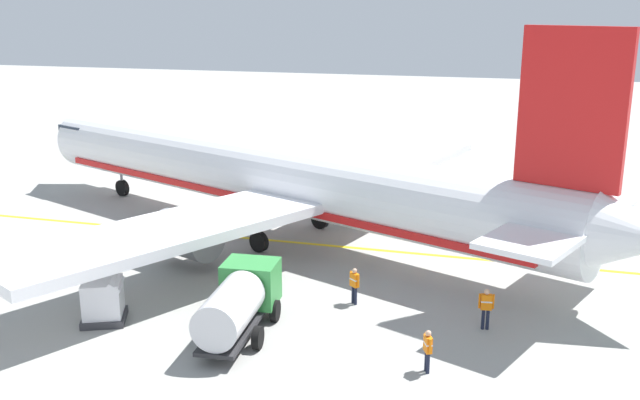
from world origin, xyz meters
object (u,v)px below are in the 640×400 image
at_px(service_truck_catering, 238,301).
at_px(cargo_container_near, 564,216).
at_px(crew_marshaller, 354,283).
at_px(crew_supervisor, 487,185).
at_px(cargo_container_mid, 104,301).
at_px(airliner_foreground, 278,178).
at_px(crew_loader_left, 486,306).
at_px(service_truck_fuel, 549,167).
at_px(crew_loader_right, 428,348).

distance_m(service_truck_catering, cargo_container_near, 21.85).
bearing_deg(crew_marshaller, crew_supervisor, -13.50).
xyz_separation_m(cargo_container_mid, crew_marshaller, (4.53, -9.55, 0.07)).
xyz_separation_m(airliner_foreground, crew_loader_left, (-9.13, -11.93, -2.36)).
xyz_separation_m(service_truck_catering, cargo_container_near, (17.53, -13.04, -0.47)).
height_order(service_truck_fuel, crew_loader_right, service_truck_fuel).
bearing_deg(cargo_container_near, cargo_container_mid, 133.60).
xyz_separation_m(airliner_foreground, crew_marshaller, (-8.09, -6.26, -2.42)).
bearing_deg(crew_marshaller, service_truck_fuel, -19.10).
xyz_separation_m(service_truck_fuel, cargo_container_near, (-11.72, -0.58, -0.27)).
relative_size(service_truck_catering, cargo_container_near, 2.80).
height_order(airliner_foreground, crew_supervisor, airliner_foreground).
distance_m(service_truck_fuel, crew_loader_left, 26.34).
relative_size(cargo_container_near, crew_supervisor, 1.16).
bearing_deg(airliner_foreground, crew_supervisor, -44.56).
height_order(crew_marshaller, crew_loader_left, crew_loader_left).
bearing_deg(service_truck_fuel, airliner_foreground, 138.70).
bearing_deg(service_truck_catering, cargo_container_near, -36.63).
distance_m(cargo_container_mid, crew_loader_left, 15.61).
relative_size(service_truck_fuel, crew_loader_right, 3.59).
xyz_separation_m(airliner_foreground, crew_supervisor, (11.02, -10.85, -2.33)).
bearing_deg(crew_loader_left, service_truck_catering, 108.12).
height_order(crew_loader_left, crew_loader_right, crew_loader_left).
bearing_deg(crew_marshaller, cargo_container_mid, 115.37).
bearing_deg(cargo_container_mid, crew_loader_left, -77.11).
distance_m(cargo_container_mid, crew_supervisor, 27.54).
bearing_deg(airliner_foreground, cargo_container_near, -71.12).
bearing_deg(cargo_container_near, crew_marshaller, 145.30).
relative_size(cargo_container_mid, crew_marshaller, 1.37).
xyz_separation_m(cargo_container_mid, crew_loader_left, (3.48, -15.22, 0.13)).
xyz_separation_m(service_truck_fuel, crew_marshaller, (-25.12, 8.70, -0.23)).
distance_m(crew_marshaller, crew_loader_right, 6.48).
distance_m(service_truck_fuel, cargo_container_mid, 34.81).
bearing_deg(crew_loader_right, crew_supervisor, -1.68).
distance_m(service_truck_fuel, service_truck_catering, 31.79).
bearing_deg(service_truck_fuel, cargo_container_mid, 148.39).
distance_m(crew_loader_right, crew_supervisor, 24.31).
height_order(cargo_container_near, crew_marshaller, cargo_container_near).
height_order(cargo_container_mid, crew_marshaller, cargo_container_mid).
distance_m(airliner_foreground, crew_loader_right, 16.89).
distance_m(airliner_foreground, service_truck_catering, 12.63).
bearing_deg(service_truck_catering, airliner_foreground, 11.59).
bearing_deg(service_truck_fuel, crew_loader_left, 173.40).
bearing_deg(crew_marshaller, airliner_foreground, 37.77).
relative_size(service_truck_catering, crew_supervisor, 3.24).
relative_size(service_truck_fuel, service_truck_catering, 1.00).
relative_size(airliner_foreground, service_truck_catering, 6.83).
bearing_deg(service_truck_catering, crew_loader_left, -71.88).
height_order(crew_marshaller, crew_supervisor, crew_supervisor).
relative_size(service_truck_fuel, crew_marshaller, 3.52).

